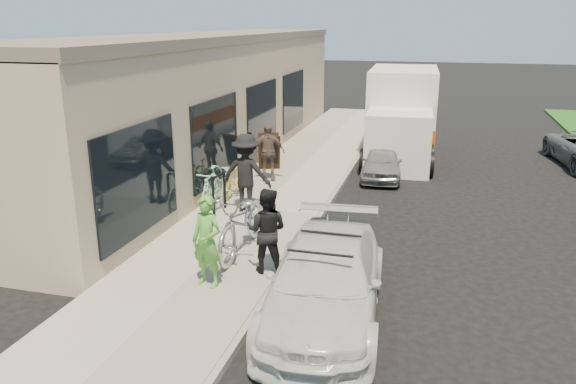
# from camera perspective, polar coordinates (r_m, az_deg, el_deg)

# --- Properties ---
(ground) EXTENTS (120.00, 120.00, 0.00)m
(ground) POSITION_cam_1_polar(r_m,az_deg,el_deg) (10.80, 2.14, -8.33)
(ground) COLOR black
(ground) RESTS_ON ground
(sidewalk) EXTENTS (3.00, 34.00, 0.15)m
(sidewalk) POSITION_cam_1_polar(r_m,az_deg,el_deg) (13.95, -3.03, -2.02)
(sidewalk) COLOR #9F9A8F
(sidewalk) RESTS_ON ground
(curb) EXTENTS (0.12, 34.00, 0.13)m
(curb) POSITION_cam_1_polar(r_m,az_deg,el_deg) (13.57, 3.20, -2.62)
(curb) COLOR gray
(curb) RESTS_ON ground
(storefront) EXTENTS (3.60, 20.00, 4.22)m
(storefront) POSITION_cam_1_polar(r_m,az_deg,el_deg) (19.18, -7.73, 9.38)
(storefront) COLOR tan
(storefront) RESTS_ON ground
(bike_rack) EXTENTS (0.11, 0.68, 0.95)m
(bike_rack) POSITION_cam_1_polar(r_m,az_deg,el_deg) (13.65, -7.03, 0.30)
(bike_rack) COLOR black
(bike_rack) RESTS_ON sidewalk
(sandwich_board) EXTENTS (0.85, 0.85, 1.08)m
(sandwich_board) POSITION_cam_1_polar(r_m,az_deg,el_deg) (17.62, -1.93, 4.15)
(sandwich_board) COLOR black
(sandwich_board) RESTS_ON sidewalk
(sedan_white) EXTENTS (2.15, 4.52, 1.31)m
(sedan_white) POSITION_cam_1_polar(r_m,az_deg,el_deg) (9.11, 3.84, -8.94)
(sedan_white) COLOR silver
(sedan_white) RESTS_ON ground
(sedan_silver) EXTENTS (1.36, 3.00, 1.00)m
(sedan_silver) POSITION_cam_1_polar(r_m,az_deg,el_deg) (17.36, 9.55, 3.04)
(sedan_silver) COLOR gray
(sedan_silver) RESTS_ON ground
(moving_truck) EXTENTS (2.55, 6.20, 3.00)m
(moving_truck) POSITION_cam_1_polar(r_m,az_deg,el_deg) (20.45, 11.44, 7.42)
(moving_truck) COLOR silver
(moving_truck) RESTS_ON ground
(tandem_bike) EXTENTS (0.85, 2.44, 1.28)m
(tandem_bike) POSITION_cam_1_polar(r_m,az_deg,el_deg) (11.22, -4.62, -2.99)
(tandem_bike) COLOR silver
(tandem_bike) RESTS_ON sidewalk
(woman_rider) EXTENTS (0.68, 0.53, 1.63)m
(woman_rider) POSITION_cam_1_polar(r_m,az_deg,el_deg) (9.82, -8.23, -5.00)
(woman_rider) COLOR #4FA135
(woman_rider) RESTS_ON sidewalk
(man_standing) EXTENTS (0.79, 0.63, 1.60)m
(man_standing) POSITION_cam_1_polar(r_m,az_deg,el_deg) (10.26, -2.18, -3.93)
(man_standing) COLOR black
(man_standing) RESTS_ON sidewalk
(cruiser_bike_a) EXTENTS (0.70, 1.75, 1.03)m
(cruiser_bike_a) POSITION_cam_1_polar(r_m,az_deg,el_deg) (13.92, -7.84, 0.34)
(cruiser_bike_a) COLOR #94DCCD
(cruiser_bike_a) RESTS_ON sidewalk
(cruiser_bike_b) EXTENTS (1.10, 1.89, 0.94)m
(cruiser_bike_b) POSITION_cam_1_polar(r_m,az_deg,el_deg) (14.96, -6.20, 1.40)
(cruiser_bike_b) COLOR #94DCCD
(cruiser_bike_b) RESTS_ON sidewalk
(cruiser_bike_c) EXTENTS (0.53, 1.52, 0.90)m
(cruiser_bike_c) POSITION_cam_1_polar(r_m,az_deg,el_deg) (14.92, -5.49, 1.29)
(cruiser_bike_c) COLOR yellow
(cruiser_bike_c) RESTS_ON sidewalk
(bystander_a) EXTENTS (1.24, 0.72, 1.90)m
(bystander_a) POSITION_cam_1_polar(r_m,az_deg,el_deg) (13.57, -4.26, 1.94)
(bystander_a) COLOR black
(bystander_a) RESTS_ON sidewalk
(bystander_b) EXTENTS (1.06, 0.76, 1.67)m
(bystander_b) POSITION_cam_1_polar(r_m,az_deg,el_deg) (16.26, -2.08, 4.09)
(bystander_b) COLOR brown
(bystander_b) RESTS_ON sidewalk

